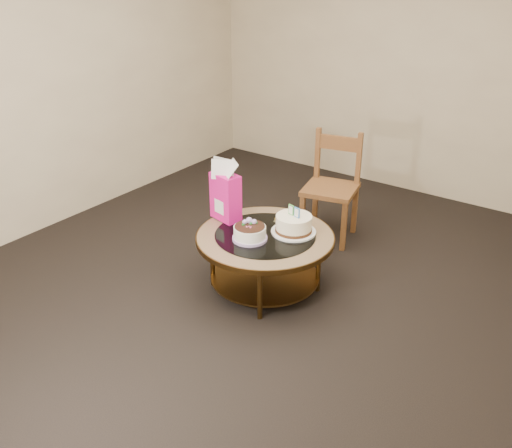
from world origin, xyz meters
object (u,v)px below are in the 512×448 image
Objects in this scene: gift_bag at (225,191)px; dining_chair at (332,186)px; cream_cake at (294,224)px; decorated_cake at (250,233)px; coffee_table at (265,244)px.

dining_chair is at bearing 83.62° from gift_bag.
dining_chair reaches higher than gift_bag.
dining_chair reaches higher than cream_cake.
decorated_cake is 0.43m from gift_bag.
gift_bag is at bearing 154.16° from decorated_cake.
gift_bag is at bearing 173.90° from coffee_table.
decorated_cake is 1.19m from dining_chair.
dining_chair is at bearing 89.44° from decorated_cake.
cream_cake is 0.58m from gift_bag.
decorated_cake is 0.76× the size of cream_cake.
decorated_cake is 0.34m from cream_cake.
decorated_cake is at bearing -12.52° from gift_bag.
cream_cake is at bearing 24.15° from gift_bag.
gift_bag is at bearing -122.43° from dining_chair.
coffee_table is 3.08× the size of cream_cake.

